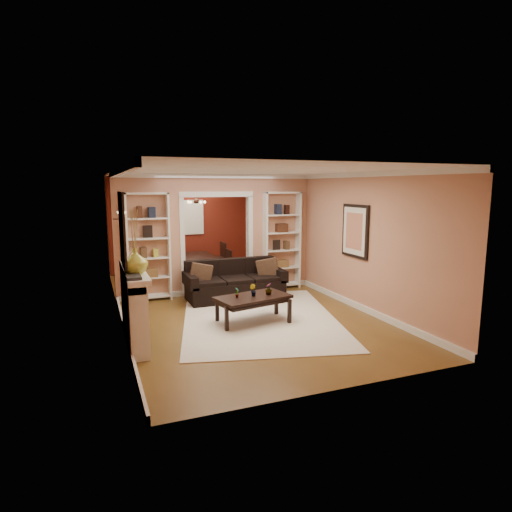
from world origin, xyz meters
name	(u,v)px	position (x,y,z in m)	size (l,w,h in m)	color
floor	(234,305)	(0.00, 0.00, 0.00)	(8.00, 8.00, 0.00)	brown
ceiling	(232,172)	(0.00, 0.00, 2.70)	(8.00, 8.00, 0.00)	white
wall_back	(190,224)	(0.00, 4.00, 1.35)	(8.00, 8.00, 0.00)	tan
wall_front	(341,281)	(0.00, -4.00, 1.35)	(8.00, 8.00, 0.00)	tan
wall_left	(116,246)	(-2.25, 0.00, 1.35)	(8.00, 8.00, 0.00)	tan
wall_right	(330,236)	(2.25, 0.00, 1.35)	(8.00, 8.00, 0.00)	tan
partition_wall	(217,234)	(0.00, 1.20, 1.35)	(4.50, 0.15, 2.70)	tan
red_back_panel	(190,225)	(0.00, 3.97, 1.32)	(4.44, 0.04, 2.64)	maroon
dining_window	(190,217)	(0.00, 3.93, 1.55)	(0.78, 0.03, 0.98)	#8CA5CC
area_rug	(259,318)	(0.17, -1.01, 0.01)	(2.76, 3.86, 0.01)	white
sofa	(235,280)	(0.19, 0.45, 0.42)	(2.15, 0.93, 0.84)	black
pillow_left	(201,273)	(-0.57, 0.43, 0.63)	(0.44, 0.13, 0.44)	#523623
pillow_right	(268,268)	(0.95, 0.43, 0.64)	(0.46, 0.13, 0.46)	#523623
coffee_table	(253,309)	(-0.03, -1.22, 0.24)	(1.29, 0.70, 0.49)	black
plant_left	(237,292)	(-0.33, -1.22, 0.59)	(0.10, 0.07, 0.19)	#336626
plant_center	(253,290)	(-0.03, -1.22, 0.60)	(0.12, 0.09, 0.21)	#336626
plant_right	(269,289)	(0.27, -1.22, 0.60)	(0.12, 0.12, 0.21)	#336626
bookshelf_left	(148,247)	(-1.55, 1.03, 1.15)	(0.90, 0.30, 2.30)	white
bookshelf_right	(281,241)	(1.55, 1.03, 1.15)	(0.90, 0.30, 2.30)	white
fireplace	(135,307)	(-2.09, -1.50, 0.58)	(0.32, 1.70, 1.16)	white
vase	(135,261)	(-2.09, -1.81, 1.35)	(0.36, 0.36, 0.38)	gold
mirror	(122,229)	(-2.23, -1.50, 1.80)	(0.03, 0.95, 1.10)	silver
wall_sconce	(118,217)	(-2.15, 0.55, 1.83)	(0.18, 0.18, 0.22)	#FFE0A5
framed_art	(355,231)	(2.21, -1.00, 1.55)	(0.04, 0.85, 1.05)	black
dining_table	(198,267)	(-0.08, 2.78, 0.30)	(0.96, 1.72, 0.60)	black
dining_chair_nw	(179,267)	(-0.63, 2.48, 0.39)	(0.39, 0.39, 0.79)	black
dining_chair_ne	(221,264)	(0.47, 2.48, 0.40)	(0.40, 0.40, 0.81)	black
dining_chair_sw	(175,264)	(-0.63, 3.08, 0.38)	(0.38, 0.38, 0.76)	black
dining_chair_se	(215,258)	(0.47, 3.08, 0.46)	(0.46, 0.46, 0.93)	black
chandelier	(200,202)	(0.00, 2.70, 2.02)	(0.50, 0.50, 0.30)	#331C17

